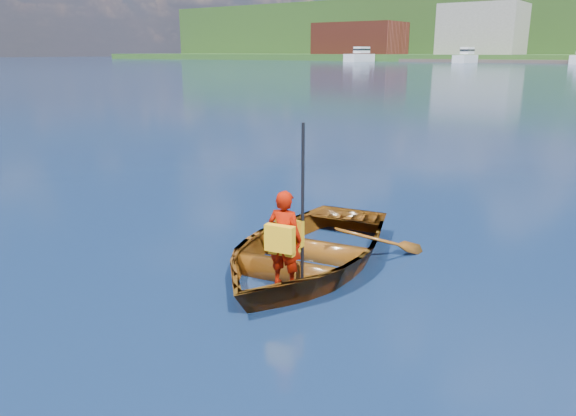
{
  "coord_description": "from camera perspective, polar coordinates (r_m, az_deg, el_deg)",
  "views": [
    {
      "loc": [
        3.7,
        -5.05,
        2.67
      ],
      "look_at": [
        -0.39,
        0.61,
        0.73
      ],
      "focal_mm": 35.0,
      "sensor_mm": 36.0,
      "label": 1
    }
  ],
  "objects": [
    {
      "name": "child_paddler",
      "position": [
        6.27,
        -0.32,
        -3.1
      ],
      "size": [
        0.45,
        0.39,
        1.85
      ],
      "color": "#A11101",
      "rests_on": "ground"
    },
    {
      "name": "rowboat",
      "position": [
        7.25,
        1.77,
        -4.2
      ],
      "size": [
        3.15,
        3.99,
        0.75
      ],
      "color": "brown",
      "rests_on": "ground"
    },
    {
      "name": "ground",
      "position": [
        6.8,
        -0.36,
        -7.57
      ],
      "size": [
        600.0,
        600.0,
        0.0
      ],
      "color": "#192C49",
      "rests_on": "ground"
    }
  ]
}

